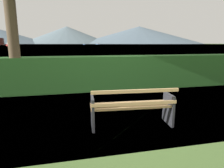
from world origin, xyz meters
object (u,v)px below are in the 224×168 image
Objects in this scene: park_bench at (132,107)px; sailboat_mid at (98,44)px; fishing_boat_near at (84,44)px; tender_far at (8,45)px.

park_bench is 258.44m from sailboat_mid.
tender_far reaches higher than fishing_boat_near.
sailboat_mid is at bearing 58.81° from fishing_boat_near.
fishing_boat_near is 0.71× the size of sailboat_mid.
tender_far is at bearing 105.59° from park_bench.
sailboat_mid is 142.93m from tender_far.
fishing_boat_near is (17.79, 222.17, 0.08)m from park_bench.
park_bench is 222.88m from fishing_boat_near.
fishing_boat_near is at bearing 57.84° from tender_far.
tender_far is at bearing -122.16° from fishing_boat_near.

